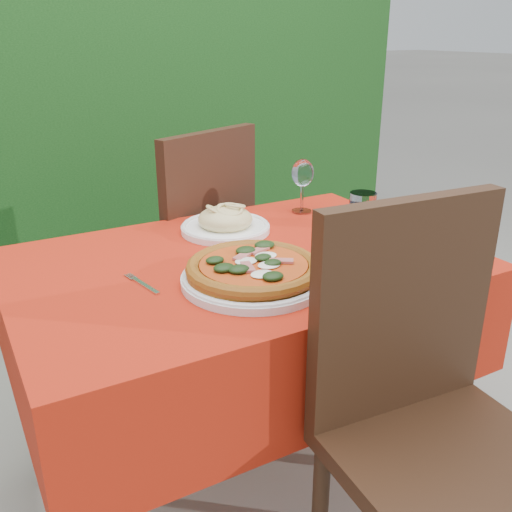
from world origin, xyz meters
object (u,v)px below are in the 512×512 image
water_glass (362,211)px  fork (145,286)px  pizza_plate (254,272)px  pasta_plate (225,223)px  chair_near (429,406)px  chair_far (191,241)px  wine_glass (303,175)px

water_glass → fork: size_ratio=0.68×
pizza_plate → pasta_plate: (0.11, 0.39, -0.00)m
chair_near → chair_far: size_ratio=1.01×
pasta_plate → fork: size_ratio=1.70×
pizza_plate → chair_near: bearing=-66.3°
chair_near → pizza_plate: size_ratio=2.76×
chair_far → water_glass: bearing=101.3°
chair_near → fork: bearing=132.7°
chair_far → pizza_plate: 0.83m
chair_far → pizza_plate: bearing=57.3°
chair_far → water_glass: chair_far is taller
chair_far → water_glass: 0.71m
chair_far → pasta_plate: size_ratio=3.61×
water_glass → chair_near: bearing=-116.7°
fork → pizza_plate: bearing=-35.7°
pizza_plate → wine_glass: bearing=45.3°
chair_far → fork: bearing=37.6°
pasta_plate → fork: (-0.36, -0.28, -0.03)m
pasta_plate → wine_glass: 0.35m
chair_near → water_glass: (0.33, 0.66, 0.21)m
chair_near → fork: 0.72m
pizza_plate → water_glass: 0.57m
water_glass → wine_glass: 0.25m
water_glass → pasta_plate: bearing=157.2°
wine_glass → fork: (-0.69, -0.33, -0.13)m
chair_near → chair_far: 1.22m
chair_far → wine_glass: size_ratio=5.38×
chair_near → pasta_plate: bearing=99.6°
fork → water_glass: bearing=-3.2°
pasta_plate → wine_glass: bearing=9.4°
chair_near → fork: (-0.44, 0.55, 0.16)m
chair_near → chair_far: bearing=95.9°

